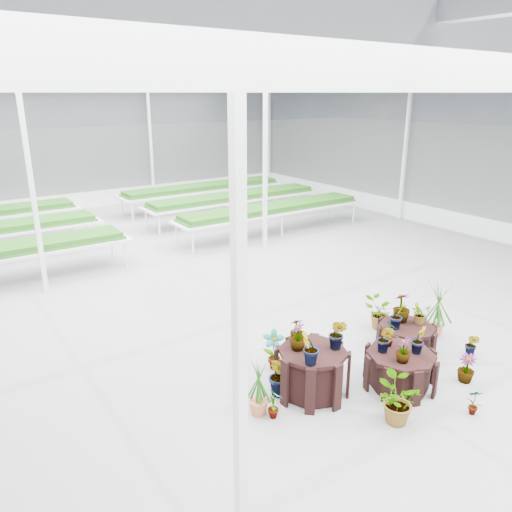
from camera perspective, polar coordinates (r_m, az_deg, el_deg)
ground_plane at (r=9.70m, az=0.34°, el=-7.47°), size 24.00×24.00×0.00m
greenhouse_shell at (r=8.96m, az=0.37°, el=5.62°), size 18.00×24.00×4.50m
steel_frame at (r=8.96m, az=0.37°, el=5.62°), size 18.00×24.00×4.50m
nursery_benches at (r=15.67m, az=-14.95°, el=3.61°), size 16.00×7.00×0.84m
plinth_tall at (r=7.45m, az=6.44°, el=-13.03°), size 1.07×1.07×0.71m
plinth_mid at (r=7.90m, az=16.11°, el=-12.39°), size 1.37×1.37×0.55m
plinth_low at (r=9.01m, az=16.77°, el=-8.89°), size 1.19×1.19×0.44m
nursery_plants at (r=8.09m, az=13.06°, el=-9.67°), size 4.37×3.00×1.20m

